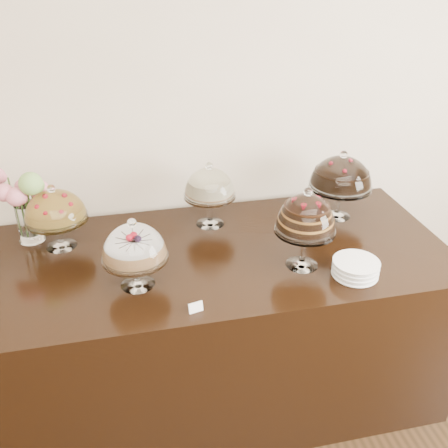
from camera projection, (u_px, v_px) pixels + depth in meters
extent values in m
cube|color=beige|center=(212.00, 97.00, 2.60)|extent=(5.00, 0.04, 3.00)
cube|color=black|center=(222.00, 324.00, 2.63)|extent=(2.20, 1.00, 0.90)
cone|color=white|center=(138.00, 282.00, 2.17)|extent=(0.15, 0.15, 0.02)
cylinder|color=white|center=(137.00, 269.00, 2.14)|extent=(0.03, 0.03, 0.11)
cylinder|color=white|center=(135.00, 258.00, 2.11)|extent=(0.28, 0.28, 0.01)
cylinder|color=#B1804F|center=(135.00, 251.00, 2.09)|extent=(0.24, 0.24, 0.06)
sphere|color=red|center=(148.00, 239.00, 2.10)|extent=(0.02, 0.02, 0.02)
sphere|color=red|center=(122.00, 238.00, 2.10)|extent=(0.02, 0.02, 0.02)
sphere|color=red|center=(131.00, 251.00, 2.02)|extent=(0.02, 0.02, 0.02)
sphere|color=white|center=(132.00, 223.00, 2.03)|extent=(0.04, 0.04, 0.04)
cone|color=white|center=(302.00, 262.00, 2.30)|extent=(0.15, 0.15, 0.02)
cylinder|color=white|center=(303.00, 246.00, 2.26)|extent=(0.03, 0.03, 0.15)
cylinder|color=white|center=(305.00, 230.00, 2.22)|extent=(0.27, 0.27, 0.01)
cylinder|color=black|center=(306.00, 217.00, 2.19)|extent=(0.20, 0.20, 0.12)
sphere|color=red|center=(317.00, 200.00, 2.18)|extent=(0.02, 0.02, 0.02)
sphere|color=red|center=(303.00, 198.00, 2.20)|extent=(0.02, 0.02, 0.02)
sphere|color=red|center=(294.00, 203.00, 2.16)|extent=(0.02, 0.02, 0.02)
sphere|color=red|center=(304.00, 209.00, 2.11)|extent=(0.02, 0.02, 0.02)
sphere|color=red|center=(318.00, 207.00, 2.12)|extent=(0.02, 0.02, 0.02)
sphere|color=white|center=(308.00, 192.00, 2.13)|extent=(0.04, 0.04, 0.04)
cone|color=white|center=(210.00, 221.00, 2.65)|extent=(0.15, 0.15, 0.02)
cylinder|color=white|center=(210.00, 208.00, 2.61)|extent=(0.03, 0.03, 0.13)
cylinder|color=white|center=(210.00, 195.00, 2.57)|extent=(0.27, 0.27, 0.01)
cylinder|color=beige|center=(210.00, 188.00, 2.55)|extent=(0.21, 0.21, 0.08)
sphere|color=white|center=(209.00, 166.00, 2.49)|extent=(0.04, 0.04, 0.04)
cone|color=white|center=(336.00, 214.00, 2.72)|extent=(0.15, 0.15, 0.02)
cylinder|color=white|center=(338.00, 199.00, 2.68)|extent=(0.03, 0.03, 0.15)
cylinder|color=white|center=(340.00, 186.00, 2.64)|extent=(0.33, 0.33, 0.01)
cylinder|color=black|center=(341.00, 178.00, 2.62)|extent=(0.28, 0.28, 0.08)
sphere|color=red|center=(353.00, 166.00, 2.63)|extent=(0.02, 0.02, 0.02)
sphere|color=red|center=(328.00, 166.00, 2.63)|extent=(0.02, 0.02, 0.02)
sphere|color=red|center=(345.00, 175.00, 2.53)|extent=(0.02, 0.02, 0.02)
sphere|color=white|center=(344.00, 155.00, 2.55)|extent=(0.04, 0.04, 0.04)
cone|color=white|center=(61.00, 244.00, 2.45)|extent=(0.15, 0.15, 0.02)
cylinder|color=white|center=(59.00, 231.00, 2.41)|extent=(0.03, 0.03, 0.12)
cylinder|color=white|center=(57.00, 218.00, 2.38)|extent=(0.30, 0.30, 0.01)
cylinder|color=#BA9036|center=(56.00, 213.00, 2.37)|extent=(0.25, 0.25, 0.04)
sphere|color=red|center=(69.00, 204.00, 2.38)|extent=(0.02, 0.02, 0.02)
sphere|color=red|center=(59.00, 201.00, 2.41)|extent=(0.02, 0.02, 0.02)
sphere|color=red|center=(45.00, 204.00, 2.38)|extent=(0.02, 0.02, 0.02)
sphere|color=red|center=(40.00, 211.00, 2.32)|extent=(0.02, 0.02, 0.02)
sphere|color=red|center=(50.00, 214.00, 2.29)|extent=(0.02, 0.02, 0.02)
sphere|color=red|center=(65.00, 211.00, 2.32)|extent=(0.02, 0.02, 0.02)
sphere|color=white|center=(51.00, 189.00, 2.30)|extent=(0.04, 0.04, 0.04)
cylinder|color=white|center=(29.00, 222.00, 2.46)|extent=(0.11, 0.11, 0.20)
cylinder|color=#476B2D|center=(35.00, 211.00, 2.44)|extent=(0.01, 0.01, 0.23)
sphere|color=#D37E8E|center=(39.00, 189.00, 2.38)|extent=(0.09, 0.09, 0.09)
cylinder|color=#476B2D|center=(31.00, 208.00, 2.46)|extent=(0.01, 0.01, 0.24)
sphere|color=#D37E8E|center=(30.00, 183.00, 2.43)|extent=(0.08, 0.08, 0.08)
cylinder|color=#476B2D|center=(27.00, 210.00, 2.47)|extent=(0.01, 0.01, 0.22)
sphere|color=#D37E8E|center=(23.00, 187.00, 2.44)|extent=(0.08, 0.08, 0.08)
cylinder|color=#476B2D|center=(14.00, 205.00, 2.43)|extent=(0.01, 0.01, 0.29)
cylinder|color=#476B2D|center=(18.00, 213.00, 2.40)|extent=(0.01, 0.01, 0.25)
sphere|color=#D37E8E|center=(4.00, 193.00, 2.31)|extent=(0.09, 0.09, 0.09)
cylinder|color=#476B2D|center=(24.00, 215.00, 2.40)|extent=(0.01, 0.01, 0.24)
sphere|color=#D37E8E|center=(16.00, 197.00, 2.31)|extent=(0.09, 0.09, 0.09)
cylinder|color=#476B2D|center=(31.00, 209.00, 2.40)|extent=(0.01, 0.01, 0.29)
sphere|color=#75A44F|center=(31.00, 184.00, 2.31)|extent=(0.11, 0.11, 0.11)
cylinder|color=white|center=(355.00, 274.00, 2.23)|extent=(0.20, 0.20, 0.01)
cylinder|color=white|center=(355.00, 272.00, 2.23)|extent=(0.19, 0.19, 0.01)
cylinder|color=white|center=(355.00, 270.00, 2.22)|extent=(0.20, 0.20, 0.01)
cylinder|color=white|center=(356.00, 268.00, 2.22)|extent=(0.19, 0.19, 0.01)
cylinder|color=white|center=(356.00, 266.00, 2.21)|extent=(0.20, 0.20, 0.01)
cylinder|color=white|center=(356.00, 264.00, 2.21)|extent=(0.19, 0.19, 0.01)
cylinder|color=white|center=(356.00, 262.00, 2.20)|extent=(0.20, 0.20, 0.01)
cube|color=white|center=(196.00, 307.00, 2.00)|extent=(0.06, 0.03, 0.04)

